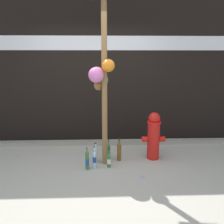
% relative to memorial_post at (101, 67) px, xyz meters
% --- Properties ---
extents(ground_plane, '(14.00, 14.00, 0.00)m').
position_rel_memorial_post_xyz_m(ground_plane, '(-0.12, -0.38, -1.66)').
color(ground_plane, '#ADA899').
extents(building_wall, '(10.00, 0.21, 3.74)m').
position_rel_memorial_post_xyz_m(building_wall, '(-0.12, 1.33, 0.21)').
color(building_wall, black).
rests_on(building_wall, ground_plane).
extents(curb_strip, '(8.00, 0.12, 0.08)m').
position_rel_memorial_post_xyz_m(curb_strip, '(-0.12, 0.89, -1.62)').
color(curb_strip, gray).
rests_on(curb_strip, ground_plane).
extents(memorial_post, '(0.48, 0.51, 3.03)m').
position_rel_memorial_post_xyz_m(memorial_post, '(0.00, 0.00, 0.00)').
color(memorial_post, olive).
rests_on(memorial_post, ground_plane).
extents(fire_hydrant, '(0.42, 0.25, 0.86)m').
position_rel_memorial_post_xyz_m(fire_hydrant, '(0.93, 0.15, -1.22)').
color(fire_hydrant, red).
rests_on(fire_hydrant, ground_plane).
extents(bottle_0, '(0.06, 0.06, 0.33)m').
position_rel_memorial_post_xyz_m(bottle_0, '(0.12, -0.19, -1.54)').
color(bottle_0, '#337038').
rests_on(bottle_0, ground_plane).
extents(bottle_1, '(0.07, 0.07, 0.41)m').
position_rel_memorial_post_xyz_m(bottle_1, '(0.31, 0.08, -1.49)').
color(bottle_1, brown).
rests_on(bottle_1, ground_plane).
extents(bottle_2, '(0.06, 0.06, 0.38)m').
position_rel_memorial_post_xyz_m(bottle_2, '(-0.12, -0.20, -1.51)').
color(bottle_2, '#B2DBEA').
rests_on(bottle_2, ground_plane).
extents(bottle_3, '(0.06, 0.06, 0.38)m').
position_rel_memorial_post_xyz_m(bottle_3, '(-0.24, -0.25, -1.51)').
color(bottle_3, '#337038').
rests_on(bottle_3, ground_plane).
extents(bottle_4, '(0.06, 0.06, 0.36)m').
position_rel_memorial_post_xyz_m(bottle_4, '(-0.11, 0.01, -1.52)').
color(bottle_4, '#B2DBEA').
rests_on(bottle_4, ground_plane).
extents(bottle_5, '(0.06, 0.06, 0.39)m').
position_rel_memorial_post_xyz_m(bottle_5, '(0.12, 0.12, -1.50)').
color(bottle_5, '#337038').
rests_on(bottle_5, ground_plane).
extents(litter_0, '(0.11, 0.11, 0.01)m').
position_rel_memorial_post_xyz_m(litter_0, '(-1.58, 0.34, -1.66)').
color(litter_0, tan).
rests_on(litter_0, ground_plane).
extents(litter_1, '(0.10, 0.11, 0.01)m').
position_rel_memorial_post_xyz_m(litter_1, '(0.63, -0.56, -1.66)').
color(litter_1, '#8C99B2').
rests_on(litter_1, ground_plane).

